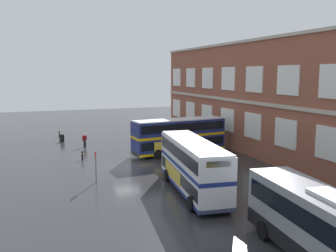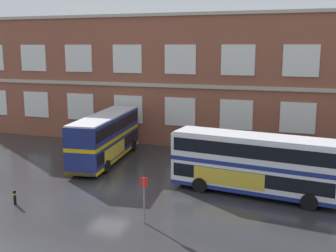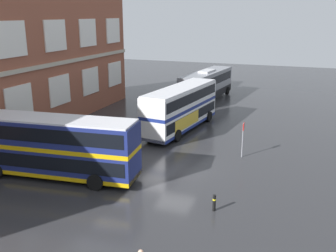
# 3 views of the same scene
# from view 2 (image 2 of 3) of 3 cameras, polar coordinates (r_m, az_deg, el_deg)

# --- Properties ---
(ground_plane) EXTENTS (120.00, 120.00, 0.00)m
(ground_plane) POSITION_cam_2_polar(r_m,az_deg,el_deg) (30.65, -6.71, -7.86)
(ground_plane) COLOR #2B2B2D
(brick_terminal_building) EXTENTS (44.05, 8.19, 12.97)m
(brick_terminal_building) POSITION_cam_2_polar(r_m,az_deg,el_deg) (44.66, -0.24, 6.46)
(brick_terminal_building) COLOR brown
(brick_terminal_building) RESTS_ON ground
(double_decker_near) EXTENTS (3.73, 11.21, 4.07)m
(double_decker_near) POSITION_cam_2_polar(r_m,az_deg,el_deg) (36.04, -8.59, -1.50)
(double_decker_near) COLOR navy
(double_decker_near) RESTS_ON ground
(double_decker_middle) EXTENTS (11.24, 4.01, 4.07)m
(double_decker_middle) POSITION_cam_2_polar(r_m,az_deg,el_deg) (28.25, 11.70, -5.09)
(double_decker_middle) COLOR silver
(double_decker_middle) RESTS_ON ground
(bus_stand_flag) EXTENTS (0.44, 0.10, 2.70)m
(bus_stand_flag) POSITION_cam_2_polar(r_m,az_deg,el_deg) (23.42, -3.33, -9.58)
(bus_stand_flag) COLOR slate
(bus_stand_flag) RESTS_ON ground
(safety_bollard_east) EXTENTS (0.19, 0.19, 0.95)m
(safety_bollard_east) POSITION_cam_2_polar(r_m,az_deg,el_deg) (28.12, -20.43, -9.19)
(safety_bollard_east) COLOR black
(safety_bollard_east) RESTS_ON ground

